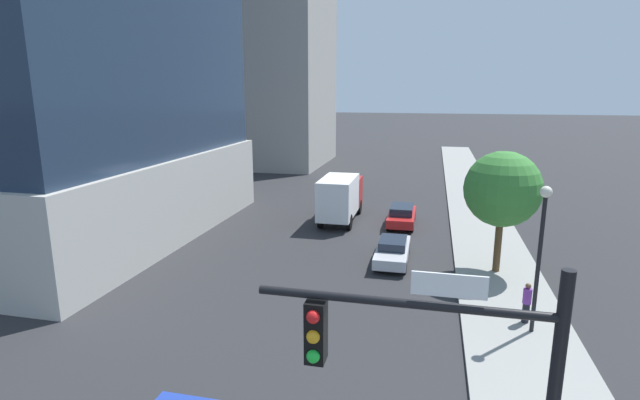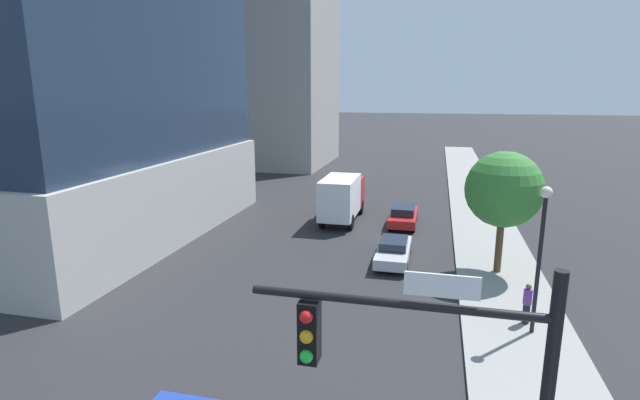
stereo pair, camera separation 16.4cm
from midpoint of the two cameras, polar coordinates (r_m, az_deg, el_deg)
The scene contains 8 objects.
sidewalk at distance 24.88m, azimuth 21.18°, elevation -10.06°, with size 4.32×120.00×0.15m, color gray.
construction_building at distance 63.72m, azimuth -4.90°, elevation 20.80°, with size 13.14×16.59×39.98m.
street_lamp at distance 19.97m, azimuth 24.87°, elevation -4.19°, with size 0.44×0.44×5.81m.
street_tree at distance 25.98m, azimuth 21.03°, elevation 1.14°, with size 3.84×3.84×6.29m.
car_red at distance 34.72m, azimuth 9.94°, elevation -1.77°, with size 1.82×4.77×1.43m.
car_silver at distance 27.38m, azimuth 8.85°, elevation -5.88°, with size 1.74×4.78×1.31m.
box_truck at distance 34.94m, azimuth 2.75°, elevation 0.46°, with size 2.31×6.57×3.37m.
pedestrian_purple_shirt at distance 21.60m, azimuth 23.43°, elevation -11.11°, with size 0.34×0.34×1.69m.
Camera 2 is at (4.14, -2.76, 9.41)m, focal length 27.14 mm.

